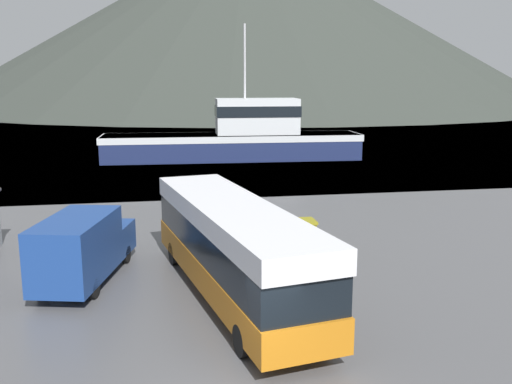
{
  "coord_description": "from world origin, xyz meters",
  "views": [
    {
      "loc": [
        -2.14,
        -12.12,
        7.41
      ],
      "look_at": [
        2.54,
        14.41,
        2.0
      ],
      "focal_mm": 40.0,
      "sensor_mm": 36.0,
      "label": 1
    }
  ],
  "objects_px": {
    "tour_bus": "(233,245)",
    "storage_bin": "(301,233)",
    "delivery_van": "(83,247)",
    "fishing_boat": "(238,137)"
  },
  "relations": [
    {
      "from": "tour_bus",
      "to": "delivery_van",
      "type": "relative_size",
      "value": 1.87
    },
    {
      "from": "delivery_van",
      "to": "storage_bin",
      "type": "relative_size",
      "value": 5.2
    },
    {
      "from": "tour_bus",
      "to": "storage_bin",
      "type": "xyz_separation_m",
      "value": [
        3.78,
        5.31,
        -1.22
      ]
    },
    {
      "from": "tour_bus",
      "to": "storage_bin",
      "type": "distance_m",
      "value": 6.63
    },
    {
      "from": "delivery_van",
      "to": "storage_bin",
      "type": "distance_m",
      "value": 9.47
    },
    {
      "from": "tour_bus",
      "to": "fishing_boat",
      "type": "relative_size",
      "value": 0.51
    },
    {
      "from": "tour_bus",
      "to": "storage_bin",
      "type": "relative_size",
      "value": 9.75
    },
    {
      "from": "tour_bus",
      "to": "fishing_boat",
      "type": "bearing_deg",
      "value": 70.69
    },
    {
      "from": "fishing_boat",
      "to": "storage_bin",
      "type": "distance_m",
      "value": 28.23
    },
    {
      "from": "tour_bus",
      "to": "fishing_boat",
      "type": "xyz_separation_m",
      "value": [
        5.04,
        33.48,
        0.17
      ]
    }
  ]
}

